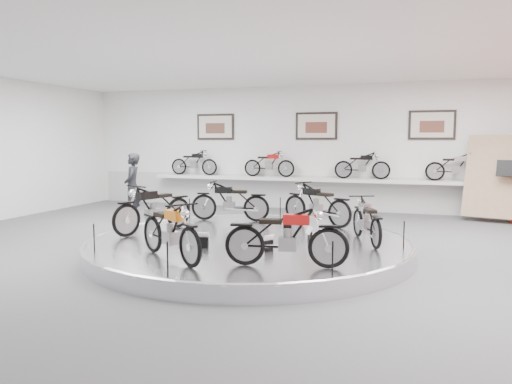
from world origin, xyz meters
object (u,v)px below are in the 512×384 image
(bike_b, at_px, (317,204))
(bike_f, at_px, (286,236))
(bike_c, at_px, (230,201))
(visitor, at_px, (133,186))
(bike_e, at_px, (170,231))
(shelf, at_px, (314,179))
(bike_a, at_px, (367,220))
(display_platform, at_px, (249,246))
(bike_d, at_px, (153,208))

(bike_b, bearing_deg, bike_f, 122.55)
(bike_c, relative_size, visitor, 0.87)
(bike_b, height_order, bike_e, bike_b)
(bike_f, bearing_deg, bike_c, 112.64)
(bike_c, bearing_deg, bike_f, 114.49)
(shelf, height_order, bike_c, bike_c)
(bike_f, height_order, visitor, visitor)
(shelf, height_order, bike_f, bike_f)
(shelf, xyz_separation_m, bike_a, (2.25, -6.06, -0.26))
(bike_b, distance_m, bike_c, 2.11)
(display_platform, xyz_separation_m, shelf, (0.00, 6.40, 0.85))
(bike_c, relative_size, bike_e, 1.00)
(shelf, distance_m, bike_c, 4.62)
(visitor, bearing_deg, bike_e, 12.16)
(shelf, distance_m, bike_d, 6.72)
(bike_a, height_order, visitor, visitor)
(bike_d, distance_m, visitor, 3.97)
(shelf, distance_m, bike_a, 6.47)
(bike_a, xyz_separation_m, bike_e, (-2.92, -2.39, 0.05))
(bike_b, xyz_separation_m, visitor, (-5.56, 1.10, 0.15))
(visitor, bearing_deg, bike_a, 42.69)
(bike_c, xyz_separation_m, bike_f, (2.42, -3.85, -0.00))
(bike_d, height_order, visitor, visitor)
(bike_a, xyz_separation_m, bike_f, (-0.99, -2.26, 0.04))
(bike_e, bearing_deg, bike_f, 38.73)
(bike_c, xyz_separation_m, bike_d, (-1.01, -1.89, 0.03))
(display_platform, xyz_separation_m, bike_a, (2.25, 0.34, 0.59))
(bike_d, bearing_deg, bike_e, 56.74)
(shelf, relative_size, bike_a, 7.42)
(display_platform, distance_m, visitor, 5.64)
(bike_b, xyz_separation_m, bike_e, (-1.61, -4.11, -0.00))
(shelf, distance_m, bike_e, 8.48)
(bike_c, relative_size, bike_f, 1.01)
(display_platform, relative_size, bike_a, 4.32)
(shelf, relative_size, bike_c, 6.70)
(shelf, relative_size, bike_b, 6.64)
(display_platform, relative_size, bike_d, 3.65)
(display_platform, distance_m, bike_e, 2.25)
(bike_a, height_order, bike_c, bike_c)
(bike_b, relative_size, bike_e, 1.00)
(shelf, xyz_separation_m, bike_c, (-1.16, -4.47, -0.22))
(bike_a, xyz_separation_m, bike_c, (-3.41, 1.59, 0.05))
(visitor, bearing_deg, bike_c, 45.50)
(bike_b, bearing_deg, bike_d, 61.03)
(bike_a, relative_size, bike_e, 0.90)
(bike_a, height_order, bike_b, bike_b)
(display_platform, bearing_deg, bike_b, 65.26)
(display_platform, height_order, bike_c, bike_c)
(bike_c, distance_m, visitor, 3.67)
(bike_c, xyz_separation_m, bike_e, (0.49, -3.98, 0.00))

